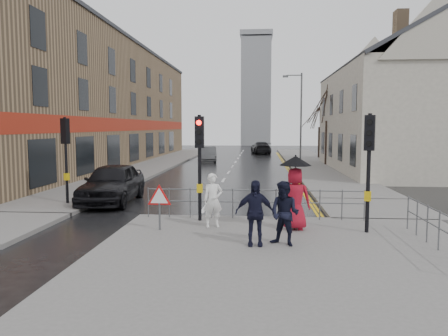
% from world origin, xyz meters
% --- Properties ---
extents(ground, '(120.00, 120.00, 0.00)m').
position_xyz_m(ground, '(0.00, 0.00, 0.00)').
color(ground, black).
rests_on(ground, ground).
extents(near_pavement, '(10.00, 9.00, 0.14)m').
position_xyz_m(near_pavement, '(3.00, -3.50, 0.07)').
color(near_pavement, '#605E5B').
rests_on(near_pavement, ground).
extents(left_pavement, '(4.00, 44.00, 0.14)m').
position_xyz_m(left_pavement, '(-6.50, 23.00, 0.07)').
color(left_pavement, '#605E5B').
rests_on(left_pavement, ground).
extents(right_pavement, '(4.00, 40.00, 0.14)m').
position_xyz_m(right_pavement, '(6.50, 25.00, 0.07)').
color(right_pavement, '#605E5B').
rests_on(right_pavement, ground).
extents(pavement_bridge_right, '(4.00, 4.20, 0.14)m').
position_xyz_m(pavement_bridge_right, '(6.50, 3.00, 0.07)').
color(pavement_bridge_right, '#605E5B').
rests_on(pavement_bridge_right, ground).
extents(building_left_terrace, '(8.00, 42.00, 10.00)m').
position_xyz_m(building_left_terrace, '(-12.00, 22.00, 5.00)').
color(building_left_terrace, '#8A6E50').
rests_on(building_left_terrace, ground).
extents(building_right_cream, '(9.00, 16.40, 10.10)m').
position_xyz_m(building_right_cream, '(12.00, 18.00, 4.78)').
color(building_right_cream, beige).
rests_on(building_right_cream, ground).
extents(church_tower, '(5.00, 5.00, 18.00)m').
position_xyz_m(church_tower, '(1.50, 62.00, 9.00)').
color(church_tower, gray).
rests_on(church_tower, ground).
extents(traffic_signal_near_left, '(0.28, 0.27, 3.40)m').
position_xyz_m(traffic_signal_near_left, '(0.20, 0.20, 2.46)').
color(traffic_signal_near_left, black).
rests_on(traffic_signal_near_left, near_pavement).
extents(traffic_signal_near_right, '(0.34, 0.33, 3.40)m').
position_xyz_m(traffic_signal_near_right, '(5.20, -1.00, 2.46)').
color(traffic_signal_near_right, black).
rests_on(traffic_signal_near_right, near_pavement).
extents(traffic_signal_far_left, '(0.34, 0.33, 3.40)m').
position_xyz_m(traffic_signal_far_left, '(-5.50, 3.00, 2.46)').
color(traffic_signal_far_left, black).
rests_on(traffic_signal_far_left, left_pavement).
extents(guard_railing_front, '(7.14, 0.04, 1.00)m').
position_xyz_m(guard_railing_front, '(1.95, 0.60, 0.86)').
color(guard_railing_front, '#595B5E').
rests_on(guard_railing_front, near_pavement).
extents(guard_railing_side, '(0.04, 4.54, 1.00)m').
position_xyz_m(guard_railing_side, '(6.50, -2.75, 0.84)').
color(guard_railing_side, '#595B5E').
rests_on(guard_railing_side, near_pavement).
extents(warning_sign, '(0.80, 0.07, 1.35)m').
position_xyz_m(warning_sign, '(-0.80, -1.21, 1.04)').
color(warning_sign, '#595B5E').
rests_on(warning_sign, near_pavement).
extents(street_lamp, '(1.83, 0.25, 8.00)m').
position_xyz_m(street_lamp, '(5.82, 28.00, 4.71)').
color(street_lamp, '#595B5E').
rests_on(street_lamp, right_pavement).
extents(tree_near, '(2.40, 2.40, 6.58)m').
position_xyz_m(tree_near, '(7.50, 22.00, 5.14)').
color(tree_near, '#30221B').
rests_on(tree_near, right_pavement).
extents(tree_far, '(2.40, 2.40, 5.64)m').
position_xyz_m(tree_far, '(8.00, 30.00, 4.42)').
color(tree_far, '#30221B').
rests_on(tree_far, right_pavement).
extents(pedestrian_a, '(0.68, 0.54, 1.63)m').
position_xyz_m(pedestrian_a, '(0.72, -0.68, 0.95)').
color(pedestrian_a, white).
rests_on(pedestrian_a, near_pavement).
extents(pedestrian_b, '(1.00, 0.93, 1.65)m').
position_xyz_m(pedestrian_b, '(2.76, -2.59, 0.96)').
color(pedestrian_b, black).
rests_on(pedestrian_b, near_pavement).
extents(pedestrian_with_umbrella, '(0.96, 0.96, 2.18)m').
position_xyz_m(pedestrian_with_umbrella, '(3.16, -0.82, 1.30)').
color(pedestrian_with_umbrella, maroon).
rests_on(pedestrian_with_umbrella, near_pavement).
extents(pedestrian_d, '(1.00, 0.46, 1.68)m').
position_xyz_m(pedestrian_d, '(2.00, -2.66, 0.98)').
color(pedestrian_d, black).
rests_on(pedestrian_d, near_pavement).
extents(car_parked, '(2.14, 4.91, 1.65)m').
position_xyz_m(car_parked, '(-4.00, 4.00, 0.82)').
color(car_parked, black).
rests_on(car_parked, ground).
extents(car_mid, '(2.01, 4.36, 1.38)m').
position_xyz_m(car_mid, '(-2.50, 25.34, 0.69)').
color(car_mid, '#424346').
rests_on(car_mid, ground).
extents(car_far, '(2.53, 5.07, 1.42)m').
position_xyz_m(car_far, '(2.31, 37.42, 0.71)').
color(car_far, black).
rests_on(car_far, ground).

